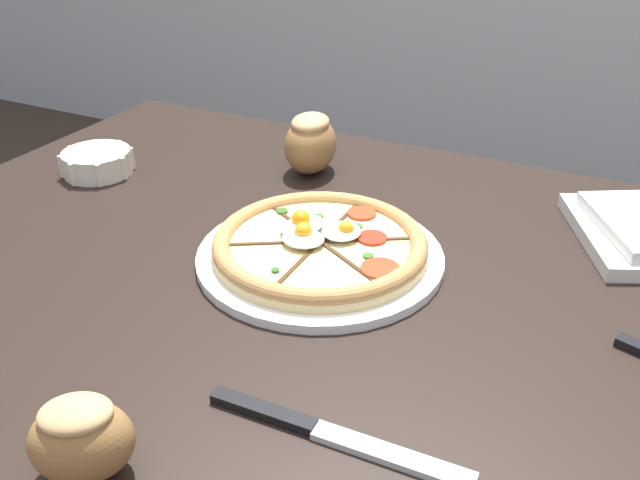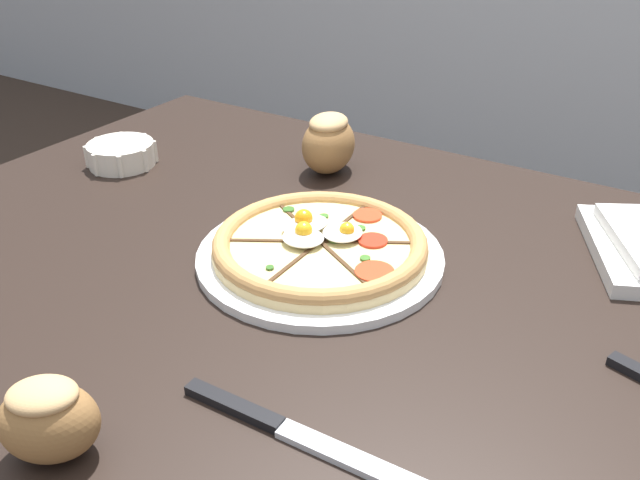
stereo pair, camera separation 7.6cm
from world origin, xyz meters
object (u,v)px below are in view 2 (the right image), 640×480
dining_table (372,347)px  pizza (320,247)px  bread_piece_near (48,419)px  knife_spare (297,434)px  ramekin_bowl (121,153)px  bread_piece_far (329,142)px

dining_table → pizza: bearing=171.3°
pizza → bread_piece_near: (-0.02, -0.40, 0.02)m
knife_spare → dining_table: bearing=101.1°
pizza → ramekin_bowl: size_ratio=2.66×
ramekin_bowl → bread_piece_far: bread_piece_far is taller
dining_table → knife_spare: bearing=-77.1°
dining_table → pizza: pizza is taller
bread_piece_far → knife_spare: bearing=-60.9°
dining_table → ramekin_bowl: size_ratio=12.01×
dining_table → bread_piece_near: 0.42m
dining_table → ramekin_bowl: 0.56m
pizza → knife_spare: 0.31m
bread_piece_near → knife_spare: size_ratio=0.42×
ramekin_bowl → pizza: bearing=-10.7°
dining_table → bread_piece_far: bread_piece_far is taller
bread_piece_far → pizza: bearing=-60.3°
bread_piece_far → knife_spare: (0.29, -0.52, -0.05)m
pizza → bread_piece_near: size_ratio=2.96×
ramekin_bowl → bread_piece_near: size_ratio=1.11×
bread_piece_near → knife_spare: bread_piece_near is taller
dining_table → knife_spare: size_ratio=5.64×
dining_table → pizza: size_ratio=4.51×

